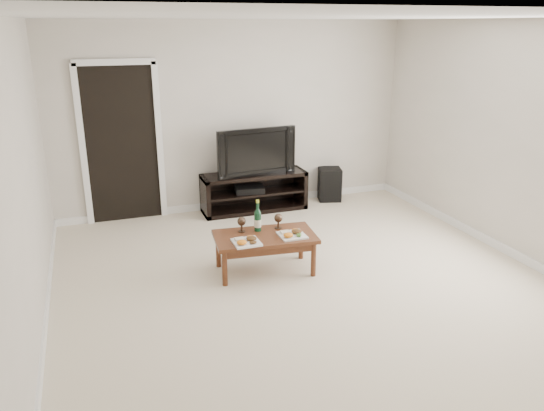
{
  "coord_description": "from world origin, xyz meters",
  "views": [
    {
      "loc": [
        -1.97,
        -4.37,
        2.54
      ],
      "look_at": [
        -0.18,
        0.68,
        0.7
      ],
      "focal_mm": 35.0,
      "sensor_mm": 36.0,
      "label": 1
    }
  ],
  "objects_px": {
    "media_console": "(254,192)",
    "coffee_table": "(265,253)",
    "television": "(254,150)",
    "subwoofer": "(329,184)"
  },
  "relations": [
    {
      "from": "media_console",
      "to": "television",
      "type": "bearing_deg",
      "value": 180.0
    },
    {
      "from": "media_console",
      "to": "subwoofer",
      "type": "distance_m",
      "value": 1.22
    },
    {
      "from": "media_console",
      "to": "coffee_table",
      "type": "height_order",
      "value": "media_console"
    },
    {
      "from": "subwoofer",
      "to": "coffee_table",
      "type": "xyz_separation_m",
      "value": [
        -1.72,
        -2.01,
        -0.03
      ]
    },
    {
      "from": "subwoofer",
      "to": "coffee_table",
      "type": "distance_m",
      "value": 2.64
    },
    {
      "from": "television",
      "to": "coffee_table",
      "type": "relative_size",
      "value": 1.07
    },
    {
      "from": "subwoofer",
      "to": "coffee_table",
      "type": "relative_size",
      "value": 0.46
    },
    {
      "from": "television",
      "to": "subwoofer",
      "type": "bearing_deg",
      "value": -1.69
    },
    {
      "from": "television",
      "to": "coffee_table",
      "type": "height_order",
      "value": "television"
    },
    {
      "from": "subwoofer",
      "to": "television",
      "type": "bearing_deg",
      "value": -160.35
    }
  ]
}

